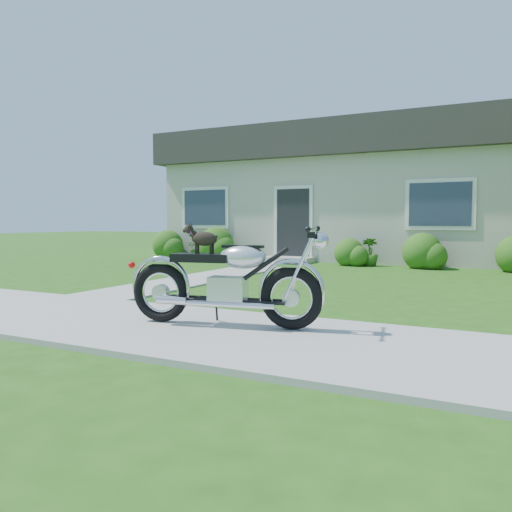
{
  "coord_description": "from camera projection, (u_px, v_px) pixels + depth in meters",
  "views": [
    {
      "loc": [
        4.01,
        -4.42,
        1.17
      ],
      "look_at": [
        1.29,
        1.0,
        0.75
      ],
      "focal_mm": 35.0,
      "sensor_mm": 36.0,
      "label": 1
    }
  ],
  "objects": [
    {
      "name": "ground",
      "position": [
        119.0,
        322.0,
        5.81
      ],
      "size": [
        80.0,
        80.0,
        0.0
      ],
      "primitive_type": "plane",
      "color": "#235114",
      "rests_on": "ground"
    },
    {
      "name": "sidewalk",
      "position": [
        119.0,
        320.0,
        5.81
      ],
      "size": [
        24.0,
        2.2,
        0.04
      ],
      "primitive_type": "cube",
      "color": "#9E9B93",
      "rests_on": "ground"
    },
    {
      "name": "walkway",
      "position": [
        224.0,
        274.0,
        10.94
      ],
      "size": [
        1.2,
        8.0,
        0.03
      ],
      "primitive_type": "cube",
      "color": "#9E9B93",
      "rests_on": "ground"
    },
    {
      "name": "house",
      "position": [
        371.0,
        191.0,
        16.36
      ],
      "size": [
        12.6,
        7.03,
        4.5
      ],
      "color": "beige",
      "rests_on": "ground"
    },
    {
      "name": "shrub_row",
      "position": [
        303.0,
        249.0,
        13.81
      ],
      "size": [
        10.82,
        1.08,
        1.08
      ],
      "color": "#2E5C18",
      "rests_on": "ground"
    },
    {
      "name": "potted_plant_left",
      "position": [
        197.0,
        248.0,
        15.43
      ],
      "size": [
        0.81,
        0.79,
        0.68
      ],
      "primitive_type": "imported",
      "rotation": [
        0.0,
        0.0,
        0.61
      ],
      "color": "#1E5115",
      "rests_on": "ground"
    },
    {
      "name": "potted_plant_right",
      "position": [
        370.0,
        252.0,
        13.03
      ],
      "size": [
        0.51,
        0.51,
        0.74
      ],
      "primitive_type": "imported",
      "rotation": [
        0.0,
        0.0,
        3.43
      ],
      "color": "#33631B",
      "rests_on": "ground"
    },
    {
      "name": "motorcycle_with_dog",
      "position": [
        228.0,
        281.0,
        5.37
      ],
      "size": [
        2.21,
        0.73,
        1.09
      ],
      "rotation": [
        0.0,
        0.0,
        0.19
      ],
      "color": "black",
      "rests_on": "sidewalk"
    }
  ]
}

